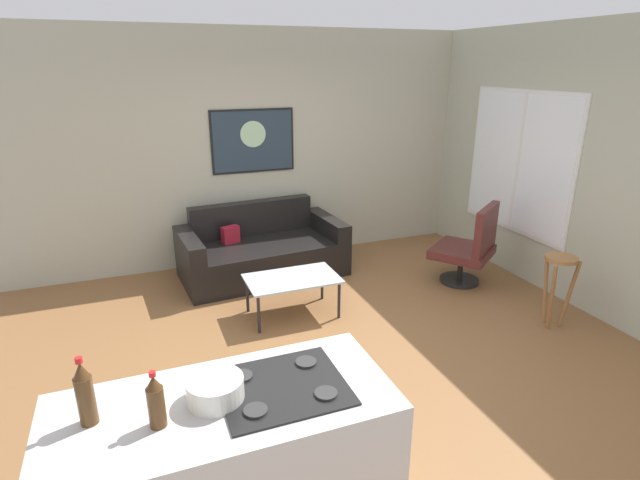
{
  "coord_description": "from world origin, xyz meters",
  "views": [
    {
      "loc": [
        -1.57,
        -3.55,
        2.39
      ],
      "look_at": [
        0.15,
        0.9,
        0.7
      ],
      "focal_mm": 28.01,
      "sensor_mm": 36.0,
      "label": 1
    }
  ],
  "objects_px": {
    "mixing_bowl": "(215,390)",
    "wall_painting": "(253,141)",
    "armchair": "(470,247)",
    "bar_stool": "(559,275)",
    "soda_bottle": "(85,394)",
    "soda_bottle_2": "(156,402)",
    "couch": "(262,252)",
    "coffee_table": "(292,281)"
  },
  "relations": [
    {
      "from": "armchair",
      "to": "coffee_table",
      "type": "bearing_deg",
      "value": 179.92
    },
    {
      "from": "soda_bottle",
      "to": "soda_bottle_2",
      "type": "height_order",
      "value": "soda_bottle"
    },
    {
      "from": "couch",
      "to": "bar_stool",
      "type": "relative_size",
      "value": 2.73
    },
    {
      "from": "couch",
      "to": "bar_stool",
      "type": "xyz_separation_m",
      "value": [
        2.27,
        -2.23,
        0.25
      ]
    },
    {
      "from": "armchair",
      "to": "bar_stool",
      "type": "bearing_deg",
      "value": -82.17
    },
    {
      "from": "soda_bottle_2",
      "to": "mixing_bowl",
      "type": "relative_size",
      "value": 1.02
    },
    {
      "from": "coffee_table",
      "to": "wall_painting",
      "type": "xyz_separation_m",
      "value": [
        0.06,
        1.64,
        1.14
      ]
    },
    {
      "from": "bar_stool",
      "to": "wall_painting",
      "type": "bearing_deg",
      "value": 128.5
    },
    {
      "from": "mixing_bowl",
      "to": "bar_stool",
      "type": "bearing_deg",
      "value": 19.47
    },
    {
      "from": "coffee_table",
      "to": "soda_bottle",
      "type": "height_order",
      "value": "soda_bottle"
    },
    {
      "from": "bar_stool",
      "to": "coffee_table",
      "type": "bearing_deg",
      "value": 153.77
    },
    {
      "from": "soda_bottle",
      "to": "mixing_bowl",
      "type": "xyz_separation_m",
      "value": [
        0.54,
        -0.05,
        -0.09
      ]
    },
    {
      "from": "bar_stool",
      "to": "soda_bottle_2",
      "type": "height_order",
      "value": "soda_bottle_2"
    },
    {
      "from": "armchair",
      "to": "wall_painting",
      "type": "relative_size",
      "value": 0.92
    },
    {
      "from": "coffee_table",
      "to": "armchair",
      "type": "bearing_deg",
      "value": -0.08
    },
    {
      "from": "coffee_table",
      "to": "soda_bottle",
      "type": "relative_size",
      "value": 2.74
    },
    {
      "from": "bar_stool",
      "to": "armchair",
      "type": "bearing_deg",
      "value": 97.83
    },
    {
      "from": "couch",
      "to": "armchair",
      "type": "bearing_deg",
      "value": -27.93
    },
    {
      "from": "armchair",
      "to": "soda_bottle",
      "type": "xyz_separation_m",
      "value": [
        -3.76,
        -2.25,
        0.62
      ]
    },
    {
      "from": "armchair",
      "to": "mixing_bowl",
      "type": "xyz_separation_m",
      "value": [
        -3.22,
        -2.3,
        0.52
      ]
    },
    {
      "from": "couch",
      "to": "bar_stool",
      "type": "bearing_deg",
      "value": -44.5
    },
    {
      "from": "soda_bottle_2",
      "to": "soda_bottle",
      "type": "bearing_deg",
      "value": 155.52
    },
    {
      "from": "bar_stool",
      "to": "soda_bottle",
      "type": "distance_m",
      "value": 4.11
    },
    {
      "from": "armchair",
      "to": "wall_painting",
      "type": "distance_m",
      "value": 2.83
    },
    {
      "from": "mixing_bowl",
      "to": "wall_painting",
      "type": "xyz_separation_m",
      "value": [
        1.18,
        3.94,
        0.55
      ]
    },
    {
      "from": "bar_stool",
      "to": "couch",
      "type": "bearing_deg",
      "value": 135.5
    },
    {
      "from": "soda_bottle_2",
      "to": "couch",
      "type": "bearing_deg",
      "value": 68.72
    },
    {
      "from": "armchair",
      "to": "mixing_bowl",
      "type": "distance_m",
      "value": 3.99
    },
    {
      "from": "couch",
      "to": "coffee_table",
      "type": "xyz_separation_m",
      "value": [
        0.02,
        -1.12,
        0.09
      ]
    },
    {
      "from": "armchair",
      "to": "couch",
      "type": "bearing_deg",
      "value": 152.07
    },
    {
      "from": "soda_bottle",
      "to": "wall_painting",
      "type": "height_order",
      "value": "wall_painting"
    },
    {
      "from": "mixing_bowl",
      "to": "wall_painting",
      "type": "height_order",
      "value": "wall_painting"
    },
    {
      "from": "couch",
      "to": "armchair",
      "type": "height_order",
      "value": "armchair"
    },
    {
      "from": "couch",
      "to": "mixing_bowl",
      "type": "xyz_separation_m",
      "value": [
        -1.1,
        -3.42,
        0.69
      ]
    },
    {
      "from": "coffee_table",
      "to": "bar_stool",
      "type": "bearing_deg",
      "value": -26.23
    },
    {
      "from": "armchair",
      "to": "mixing_bowl",
      "type": "bearing_deg",
      "value": -144.46
    },
    {
      "from": "mixing_bowl",
      "to": "soda_bottle_2",
      "type": "bearing_deg",
      "value": -162.7
    },
    {
      "from": "wall_painting",
      "to": "mixing_bowl",
      "type": "bearing_deg",
      "value": -106.69
    },
    {
      "from": "coffee_table",
      "to": "soda_bottle",
      "type": "bearing_deg",
      "value": -126.34
    },
    {
      "from": "soda_bottle",
      "to": "soda_bottle_2",
      "type": "relative_size",
      "value": 1.21
    },
    {
      "from": "soda_bottle_2",
      "to": "wall_painting",
      "type": "bearing_deg",
      "value": 70.25
    },
    {
      "from": "mixing_bowl",
      "to": "wall_painting",
      "type": "bearing_deg",
      "value": 73.31
    }
  ]
}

